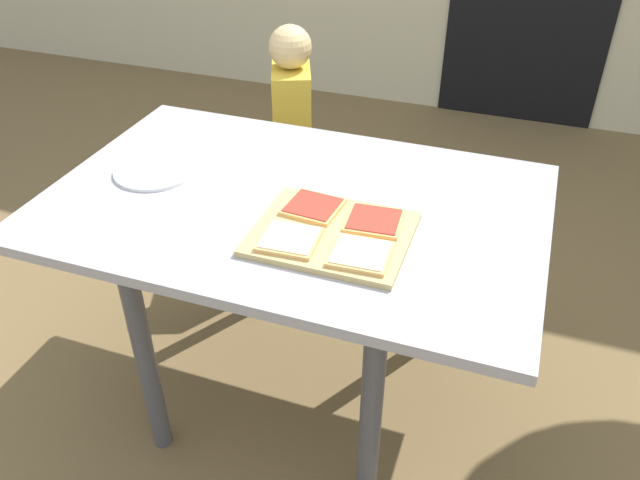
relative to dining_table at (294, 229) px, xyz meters
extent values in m
plane|color=brown|center=(0.00, 0.00, -0.66)|extent=(16.00, 16.00, 0.00)
cube|color=#9E9DA3|center=(0.00, 0.00, 0.08)|extent=(1.32, 0.86, 0.03)
cylinder|color=#4C4C51|center=(-0.32, -0.32, -0.30)|extent=(0.06, 0.06, 0.72)
cylinder|color=#4C4C51|center=(0.32, -0.32, -0.30)|extent=(0.06, 0.06, 0.72)
cylinder|color=#4C4C51|center=(-0.32, 0.32, -0.30)|extent=(0.06, 0.06, 0.72)
cylinder|color=#4C4C51|center=(0.32, 0.32, -0.30)|extent=(0.06, 0.06, 0.72)
cube|color=tan|center=(0.15, -0.13, 0.10)|extent=(0.38, 0.31, 0.02)
cube|color=#E7AC62|center=(0.25, -0.20, 0.12)|extent=(0.14, 0.14, 0.01)
cube|color=#FBDCAE|center=(0.25, -0.20, 0.12)|extent=(0.13, 0.12, 0.00)
cube|color=#E7AC62|center=(0.07, -0.20, 0.12)|extent=(0.14, 0.14, 0.01)
cube|color=#FBDCAE|center=(0.07, -0.20, 0.12)|extent=(0.13, 0.12, 0.00)
cube|color=#E7AC62|center=(0.07, -0.05, 0.12)|extent=(0.15, 0.14, 0.01)
cube|color=#B93427|center=(0.07, -0.05, 0.12)|extent=(0.13, 0.13, 0.00)
cube|color=#E7AC62|center=(0.24, -0.06, 0.12)|extent=(0.15, 0.14, 0.01)
cube|color=#B93427|center=(0.24, -0.06, 0.12)|extent=(0.13, 0.13, 0.00)
cylinder|color=white|center=(-0.43, 0.01, 0.10)|extent=(0.23, 0.23, 0.01)
cylinder|color=#444965|center=(-0.33, 0.81, -0.45)|extent=(0.09, 0.09, 0.42)
cylinder|color=#444965|center=(-0.27, 0.68, -0.45)|extent=(0.09, 0.09, 0.42)
cube|color=gold|center=(-0.30, 0.74, -0.04)|extent=(0.22, 0.27, 0.40)
sphere|color=#DFBC7C|center=(-0.30, 0.74, 0.24)|extent=(0.15, 0.15, 0.15)
camera|label=1|loc=(0.55, -1.34, 0.99)|focal=35.76mm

